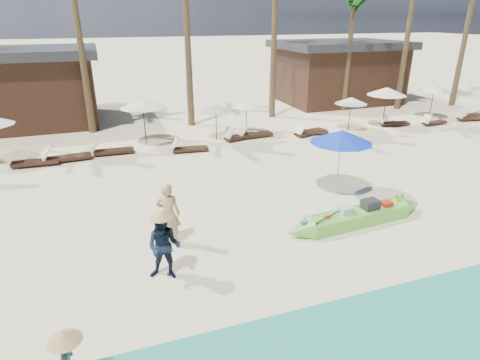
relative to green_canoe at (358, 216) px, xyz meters
name	(u,v)px	position (x,y,z in m)	size (l,w,h in m)	color
ground	(231,256)	(-4.28, -0.46, -0.24)	(240.00, 240.00, 0.00)	#F9E9B8
green_canoe	(358,216)	(0.00, 0.00, 0.00)	(5.61, 1.00, 0.71)	#65C63C
tourist	(168,214)	(-5.67, 0.79, 0.68)	(0.67, 0.44, 1.83)	tan
vendor_green	(164,247)	(-6.05, -0.80, 0.61)	(0.83, 0.65, 1.71)	#121C34
blue_umbrella	(341,136)	(0.64, 2.24, 1.88)	(2.18, 2.18, 2.35)	#99999E
lounger_4_left	(32,161)	(-10.14, 8.95, -0.02)	(1.99, 0.66, 0.67)	#3A2117
lounger_4_right	(65,157)	(-8.83, 9.13, -0.01)	(2.05, 0.79, 0.68)	#3A2117
resort_parasol_5	(143,103)	(-5.13, 10.58, 1.81)	(2.21, 2.21, 2.28)	#3A2117
lounger_5_left	(111,150)	(-6.88, 9.46, -0.02)	(1.91, 0.64, 0.64)	#3A2117
resort_parasol_6	(216,108)	(-1.55, 10.26, 1.40)	(1.77, 1.77, 1.82)	#3A2117
lounger_6_left	(188,148)	(-3.44, 8.66, -0.04)	(1.78, 0.69, 0.59)	#3A2117
lounger_6_right	(239,136)	(-0.48, 9.76, -0.02)	(1.99, 1.10, 0.65)	#3A2117
resort_parasol_7	(246,104)	(0.26, 10.71, 1.41)	(1.78, 1.78, 1.83)	#3A2117
lounger_7_left	(254,134)	(0.36, 9.85, -0.03)	(1.89, 0.67, 0.63)	#3A2117
lounger_7_right	(309,131)	(3.40, 9.44, -0.03)	(1.96, 1.12, 0.64)	#3A2117
resort_parasol_8	(351,101)	(5.95, 9.52, 1.42)	(1.78, 1.78, 1.84)	#3A2117
lounger_8_left	(308,131)	(3.30, 9.31, -0.02)	(2.06, 1.15, 0.67)	#3A2117
resort_parasol_9	(387,91)	(8.21, 9.48, 1.80)	(2.20, 2.20, 2.26)	#3A2117
lounger_9_left	(392,122)	(8.90, 9.48, -0.04)	(1.85, 0.90, 0.60)	#3A2117
lounger_9_right	(433,122)	(11.28, 8.84, -0.05)	(1.71, 0.68, 0.57)	#3A2117
resort_parasol_10	(435,88)	(12.35, 10.26, 1.65)	(2.04, 2.04, 2.10)	#3A2117
lounger_10_left	(470,118)	(14.17, 8.92, -0.04)	(1.78, 0.82, 0.58)	#3A2117
lounger_10_right	(469,115)	(14.72, 9.45, -0.03)	(1.92, 0.86, 0.63)	#3A2117
pavilion_west	(1,88)	(-12.28, 17.04, 1.95)	(10.80, 6.60, 4.30)	#3A2117
pavilion_east	(337,71)	(9.72, 17.04, 1.96)	(8.80, 6.60, 4.30)	#3A2117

